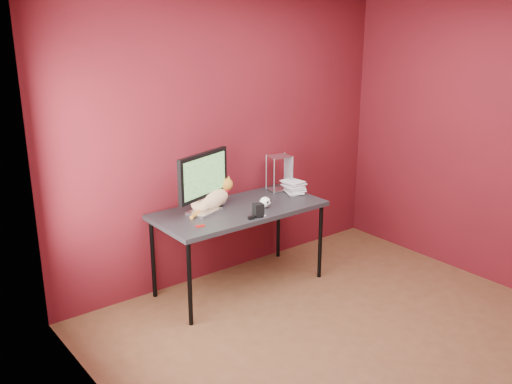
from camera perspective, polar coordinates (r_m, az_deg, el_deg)
room at (r=3.88m, az=12.11°, el=3.36°), size 3.52×3.52×2.61m
desk at (r=4.96m, az=-1.69°, el=-2.15°), size 1.50×0.70×0.75m
monitor at (r=4.76m, az=-5.28°, el=1.24°), size 0.58×0.27×0.52m
cat at (r=4.92m, az=-4.54°, el=-0.63°), size 0.53×0.28×0.26m
skull_mug at (r=4.93m, az=0.92°, el=-1.03°), size 0.10×0.10×0.09m
speaker at (r=4.72m, az=0.23°, el=-1.86°), size 0.10×0.10×0.11m
book_stack at (r=5.20m, az=3.16°, el=6.26°), size 0.22×0.24×1.21m
wire_rack at (r=5.39m, az=2.36°, el=1.93°), size 0.23×0.20×0.34m
pocket_knife at (r=4.53m, az=-5.61°, el=-3.40°), size 0.07×0.04×0.01m
black_gadget at (r=4.67m, az=-0.48°, el=-2.60°), size 0.05×0.04×0.02m
washer at (r=4.75m, az=0.76°, el=-2.39°), size 0.05×0.05×0.00m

